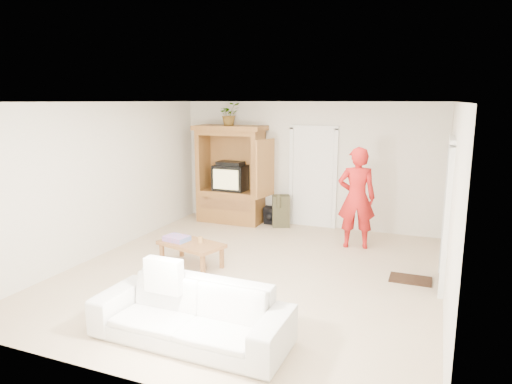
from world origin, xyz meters
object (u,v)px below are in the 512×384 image
(man, at_px, (357,198))
(sofa, at_px, (191,313))
(coffee_table, at_px, (191,246))
(armoire, at_px, (232,181))

(man, xyz_separation_m, sofa, (-1.10, -4.00, -0.59))
(sofa, distance_m, coffee_table, 2.36)
(man, relative_size, sofa, 0.83)
(man, bearing_deg, coffee_table, 28.00)
(sofa, bearing_deg, coffee_table, 120.90)
(sofa, bearing_deg, man, 75.69)
(armoire, xyz_separation_m, sofa, (1.72, -4.79, -0.59))
(armoire, relative_size, sofa, 0.95)
(armoire, xyz_separation_m, coffee_table, (0.55, -2.75, -0.57))
(man, height_order, sofa, man)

